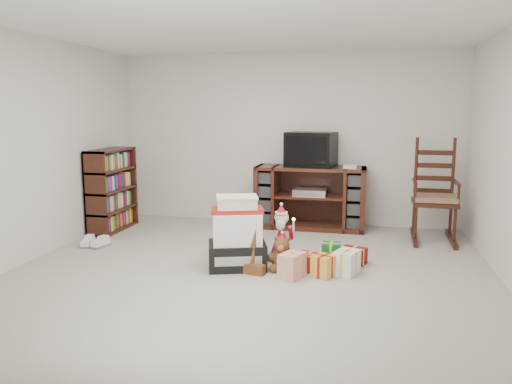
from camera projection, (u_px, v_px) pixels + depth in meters
room at (249, 153)px, 4.95m from camera, size 5.01×5.01×2.51m
tv_stand at (310, 197)px, 7.11m from camera, size 1.55×0.57×0.88m
bookshelf at (112, 191)px, 6.97m from camera, size 0.31×0.93×1.14m
rocking_chair at (434, 204)px, 6.48m from camera, size 0.58×0.93×1.37m
gift_pile at (237, 237)px, 5.30m from camera, size 0.71×0.60×0.76m
red_suitcase at (241, 234)px, 5.68m from camera, size 0.47×0.35×0.63m
stocking at (246, 245)px, 5.17m from camera, size 0.29×0.18×0.58m
teddy_bear at (282, 255)px, 5.24m from camera, size 0.24×0.22×0.36m
santa_figurine at (281, 239)px, 5.57m from camera, size 0.31×0.30×0.64m
mrs_claus_figurine at (232, 239)px, 5.75m from camera, size 0.26×0.25×0.53m
sneaker_pair at (94, 243)px, 6.17m from camera, size 0.33×0.28×0.09m
gift_cluster at (326, 260)px, 5.22m from camera, size 0.69×0.96×0.24m
crt_television at (311, 149)px, 7.01m from camera, size 0.74×0.59×0.49m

